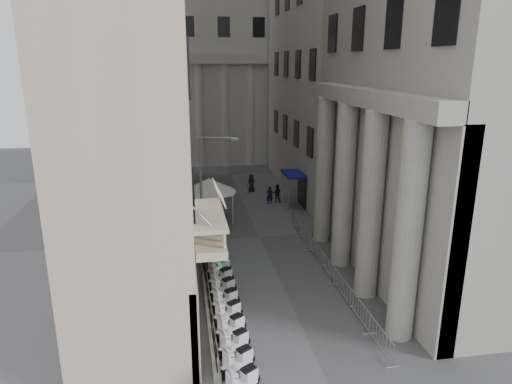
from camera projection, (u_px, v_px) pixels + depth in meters
far_building at (220, 38)px, 56.21m from camera, size 22.00×10.00×30.00m
iron_fence at (201, 247)px, 31.20m from camera, size 0.30×28.00×1.40m
blue_awning at (293, 206)px, 40.12m from camera, size 1.60×3.00×3.00m
flag at (223, 367)px, 18.92m from camera, size 1.00×1.40×8.20m
scooter_1 at (238, 372)px, 18.62m from camera, size 1.49×1.21×1.50m
scooter_2 at (235, 353)px, 19.81m from camera, size 1.49×1.21×1.50m
scooter_3 at (232, 337)px, 21.00m from camera, size 1.49×1.21×1.50m
scooter_4 at (229, 322)px, 22.20m from camera, size 1.49×1.21×1.50m
scooter_5 at (226, 309)px, 23.39m from camera, size 1.49×1.21×1.50m
scooter_6 at (224, 297)px, 24.58m from camera, size 1.49×1.21×1.50m
scooter_7 at (222, 286)px, 25.77m from camera, size 1.49×1.21×1.50m
scooter_8 at (220, 276)px, 26.96m from camera, size 1.49×1.21×1.50m
scooter_9 at (218, 267)px, 28.15m from camera, size 1.49×1.21×1.50m
scooter_10 at (216, 259)px, 29.34m from camera, size 1.49×1.21×1.50m
scooter_11 at (215, 251)px, 30.54m from camera, size 1.49×1.21×1.50m
scooter_12 at (213, 244)px, 31.73m from camera, size 1.49×1.21×1.50m
scooter_13 at (212, 237)px, 32.92m from camera, size 1.49×1.21×1.50m
barrier_0 at (380, 350)px, 20.03m from camera, size 0.60×2.40×1.10m
barrier_1 at (359, 320)px, 22.41m from camera, size 0.60×2.40×1.10m
barrier_2 at (341, 295)px, 24.78m from camera, size 0.60×2.40×1.10m
barrier_3 at (327, 275)px, 27.15m from camera, size 0.60×2.40×1.10m
barrier_4 at (315, 258)px, 29.52m from camera, size 0.60×2.40×1.10m
barrier_5 at (305, 243)px, 31.89m from camera, size 0.60×2.40×1.10m
barrier_6 at (296, 231)px, 34.26m from camera, size 0.60×2.40×1.10m
security_tent at (212, 186)px, 35.46m from camera, size 4.27×4.27×3.47m
street_lamp at (205, 187)px, 28.75m from camera, size 2.49×0.81×7.79m
info_kiosk at (205, 260)px, 26.90m from camera, size 0.46×0.94×1.91m
pedestrian_a at (270, 195)px, 40.45m from camera, size 0.63×0.44×1.63m
pedestrian_b at (277, 193)px, 41.00m from camera, size 0.94×0.82×1.65m
pedestrian_c at (251, 183)px, 44.30m from camera, size 1.00×0.82×1.75m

